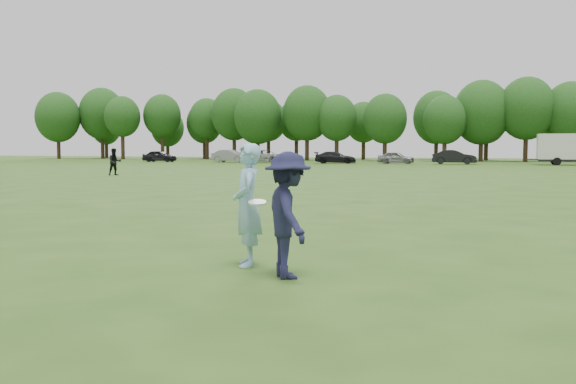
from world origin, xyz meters
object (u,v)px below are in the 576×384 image
at_px(player_far_a, 115,162).
at_px(car_a, 160,156).
at_px(thrower, 247,205).
at_px(car_e, 396,158).
at_px(defender, 288,215).
at_px(car_d, 335,158).
at_px(car_c, 266,156).
at_px(car_f, 454,157).
at_px(car_b, 231,156).

relative_size(player_far_a, car_a, 0.42).
xyz_separation_m(thrower, car_e, (-6.07, 58.80, -0.26)).
relative_size(defender, player_far_a, 1.00).
height_order(car_a, car_d, car_a).
distance_m(car_a, car_d, 22.64).
height_order(thrower, car_c, thrower).
xyz_separation_m(car_e, car_f, (6.17, 0.19, 0.09)).
distance_m(player_far_a, car_f, 38.90).
bearing_deg(car_f, car_e, 87.63).
height_order(player_far_a, car_d, player_far_a).
distance_m(player_far_a, car_e, 36.01).
bearing_deg(player_far_a, car_c, 44.17).
bearing_deg(car_d, car_f, -94.08).
distance_m(defender, car_f, 59.62).
bearing_deg(car_c, car_b, 87.40).
distance_m(thrower, car_d, 59.52).
bearing_deg(car_f, car_b, 85.80).
bearing_deg(defender, player_far_a, 4.68).
height_order(player_far_a, car_e, player_far_a).
bearing_deg(car_e, car_a, 91.74).
bearing_deg(car_b, player_far_a, -164.24).
xyz_separation_m(car_a, car_f, (35.51, 0.36, 0.05)).
bearing_deg(thrower, car_f, 155.14).
height_order(defender, car_e, defender).
bearing_deg(car_a, car_e, -95.18).
bearing_deg(car_d, defender, -174.82).
xyz_separation_m(car_c, car_f, (21.26, 0.74, 0.02)).
xyz_separation_m(thrower, car_c, (-21.16, 58.26, -0.19)).
bearing_deg(car_d, player_far_a, 160.55).
distance_m(thrower, car_a, 68.49).
bearing_deg(car_b, thrower, -151.39).
xyz_separation_m(car_d, car_f, (12.87, 0.86, 0.10)).
height_order(car_a, car_f, car_f).
bearing_deg(car_e, car_f, -86.83).
bearing_deg(car_e, thrower, -172.70).
relative_size(defender, car_e, 0.44).
relative_size(thrower, car_a, 0.45).
relative_size(car_a, car_f, 0.90).
bearing_deg(car_f, thrower, 175.76).
bearing_deg(car_a, player_far_a, -159.92).
bearing_deg(car_c, thrower, -153.57).
bearing_deg(car_e, car_d, 97.10).
bearing_deg(car_d, thrower, -175.50).
relative_size(car_a, car_d, 0.91).
xyz_separation_m(car_a, car_e, (29.33, 0.17, -0.04)).
height_order(car_b, car_c, car_b).
xyz_separation_m(player_far_a, car_c, (-1.69, 32.88, -0.13)).
xyz_separation_m(player_far_a, car_d, (6.70, 32.76, -0.21)).
bearing_deg(defender, car_e, -26.70).
relative_size(car_b, car_c, 0.86).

